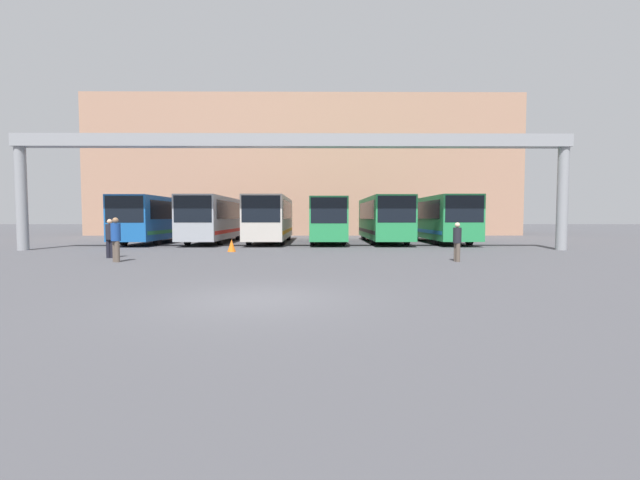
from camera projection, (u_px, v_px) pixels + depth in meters
name	position (u px, v px, depth m)	size (l,w,h in m)	color
ground_plane	(258.00, 300.00, 9.77)	(200.00, 200.00, 0.00)	#47474C
building_backdrop	(305.00, 171.00, 48.58)	(44.37, 12.00, 14.25)	tan
overhead_gantry	(293.00, 152.00, 23.99)	(31.18, 0.80, 6.50)	gray
bus_slot_0	(157.00, 217.00, 31.18)	(2.57, 10.52, 3.27)	#1959A5
bus_slot_1	(215.00, 217.00, 31.68)	(2.55, 11.46, 3.29)	#999EA5
bus_slot_2	(270.00, 217.00, 31.36)	(2.60, 10.76, 3.30)	beige
bus_slot_3	(327.00, 218.00, 31.58)	(2.44, 11.13, 3.18)	#268C4C
bus_slot_4	(383.00, 217.00, 31.32)	(2.59, 10.56, 3.28)	#268C4C
bus_slot_5	(440.00, 217.00, 31.22)	(2.61, 10.31, 3.30)	#268C4C
pedestrian_near_left	(110.00, 237.00, 19.60)	(0.37, 0.37, 1.79)	black
pedestrian_mid_left	(116.00, 238.00, 17.84)	(0.39, 0.39, 1.86)	brown
pedestrian_mid_right	(457.00, 241.00, 18.02)	(0.34, 0.34, 1.65)	brown
traffic_cone	(232.00, 246.00, 23.18)	(0.45, 0.45, 0.67)	orange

